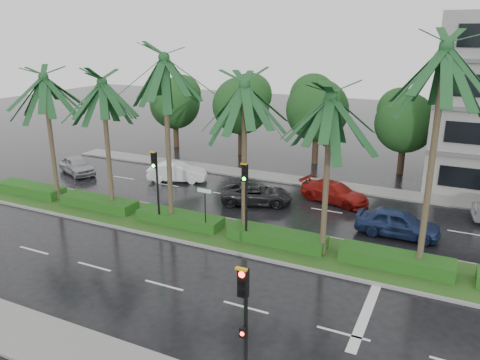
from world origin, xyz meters
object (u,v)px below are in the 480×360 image
at_px(car_silver, 77,165).
at_px(car_blue, 398,223).
at_px(car_darkgrey, 257,194).
at_px(car_red, 334,192).
at_px(signal_median_left, 156,177).
at_px(street_sign, 205,199).
at_px(signal_near, 244,326).
at_px(car_white, 177,172).

relative_size(car_silver, car_blue, 0.91).
bearing_deg(car_darkgrey, car_silver, 68.16).
height_order(car_red, car_blue, car_blue).
bearing_deg(signal_median_left, street_sign, 3.47).
relative_size(signal_near, car_blue, 0.97).
distance_m(car_silver, car_white, 8.39).
height_order(street_sign, car_silver, street_sign).
xyz_separation_m(signal_median_left, car_blue, (12.50, 4.70, -2.24)).
bearing_deg(car_blue, car_silver, 87.06).
height_order(car_silver, car_white, car_white).
bearing_deg(street_sign, signal_median_left, -176.53).
bearing_deg(car_blue, street_sign, 115.55).
height_order(signal_median_left, street_sign, signal_median_left).
bearing_deg(car_blue, car_red, 50.24).
relative_size(car_darkgrey, car_red, 1.01).
bearing_deg(signal_median_left, car_silver, 153.40).
height_order(signal_median_left, car_darkgrey, signal_median_left).
distance_m(car_red, car_blue, 5.86).
relative_size(signal_near, car_red, 0.94).
bearing_deg(car_white, signal_near, -162.33).
height_order(signal_median_left, car_red, signal_median_left).
xyz_separation_m(signal_median_left, car_white, (-3.80, 7.82, -2.29)).
relative_size(car_darkgrey, car_blue, 1.04).
xyz_separation_m(street_sign, car_blue, (9.50, 4.52, -1.36)).
height_order(signal_median_left, car_white, signal_median_left).
relative_size(car_silver, car_white, 0.94).
bearing_deg(car_silver, car_darkgrey, -67.34).
bearing_deg(street_sign, car_blue, 25.43).
bearing_deg(car_darkgrey, signal_median_left, 127.93).
xyz_separation_m(signal_median_left, car_darkgrey, (3.50, 5.99, -2.35)).
height_order(signal_near, car_silver, signal_near).
xyz_separation_m(signal_near, car_silver, (-22.00, 15.70, -1.81)).
height_order(signal_near, car_darkgrey, signal_near).
height_order(car_darkgrey, car_red, car_red).
distance_m(signal_near, car_silver, 27.09).
xyz_separation_m(car_white, car_blue, (16.30, -3.12, 0.05)).
height_order(street_sign, car_blue, street_sign).
height_order(car_darkgrey, car_blue, car_blue).
bearing_deg(signal_near, signal_median_left, 135.91).
height_order(signal_near, car_red, signal_near).
distance_m(signal_median_left, car_red, 11.87).
height_order(street_sign, car_white, street_sign).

